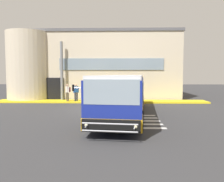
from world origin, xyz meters
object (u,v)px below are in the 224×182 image
(entry_support_column, at_px, (62,71))
(passenger_near_column, at_px, (68,91))
(bus_main_foreground, at_px, (124,96))
(safety_bollard_yellow, at_px, (90,99))
(passenger_by_doorway, at_px, (76,92))

(entry_support_column, bearing_deg, passenger_near_column, -52.43)
(bus_main_foreground, bearing_deg, safety_bollard_yellow, 116.05)
(entry_support_column, height_order, bus_main_foreground, entry_support_column)
(entry_support_column, xyz_separation_m, bus_main_foreground, (6.10, -7.90, -1.77))
(entry_support_column, distance_m, bus_main_foreground, 10.13)
(passenger_near_column, xyz_separation_m, passenger_by_doorway, (0.80, 0.07, -0.03))
(bus_main_foreground, height_order, passenger_near_column, bus_main_foreground)
(bus_main_foreground, bearing_deg, entry_support_column, 127.69)
(passenger_by_doorway, height_order, safety_bollard_yellow, passenger_by_doorway)
(safety_bollard_yellow, bearing_deg, entry_support_column, 150.02)
(passenger_by_doorway, bearing_deg, entry_support_column, 148.36)
(bus_main_foreground, distance_m, passenger_by_doorway, 8.22)
(entry_support_column, relative_size, passenger_near_column, 3.52)
(passenger_near_column, height_order, safety_bollard_yellow, passenger_near_column)
(passenger_by_doorway, relative_size, safety_bollard_yellow, 1.86)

